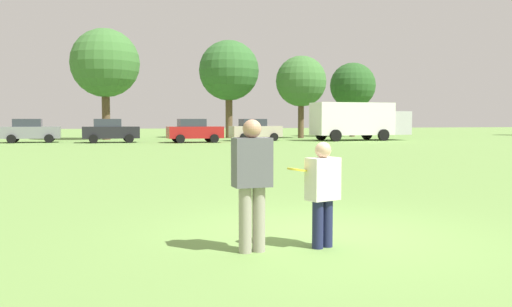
{
  "coord_description": "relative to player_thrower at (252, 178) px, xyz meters",
  "views": [
    {
      "loc": [
        -2.88,
        -7.48,
        1.75
      ],
      "look_at": [
        -0.63,
        1.63,
        1.14
      ],
      "focal_mm": 36.64,
      "sensor_mm": 36.0,
      "label": 1
    }
  ],
  "objects": [
    {
      "name": "ground_plane",
      "position": [
        1.3,
        0.86,
        -0.99
      ],
      "size": [
        197.4,
        197.4,
        0.0
      ],
      "primitive_type": "plane",
      "color": "#6B9347"
    },
    {
      "name": "player_thrower",
      "position": [
        0.0,
        0.0,
        0.0
      ],
      "size": [
        0.51,
        0.32,
        1.76
      ],
      "color": "gray",
      "rests_on": "ground"
    },
    {
      "name": "player_defender",
      "position": [
        0.99,
        0.01,
        -0.18
      ],
      "size": [
        0.5,
        0.39,
        1.45
      ],
      "color": "#1E234C",
      "rests_on": "ground"
    },
    {
      "name": "frisbee",
      "position": [
        0.64,
        0.06,
        0.09
      ],
      "size": [
        0.27,
        0.27,
        0.07
      ],
      "color": "yellow"
    },
    {
      "name": "traffic_cone",
      "position": [
        3.77,
        6.53,
        -0.76
      ],
      "size": [
        0.32,
        0.32,
        0.48
      ],
      "color": "#D8590C",
      "rests_on": "ground"
    },
    {
      "name": "parked_car_mid_left",
      "position": [
        -8.77,
        36.41,
        -0.06
      ],
      "size": [
        4.32,
        2.44,
        1.82
      ],
      "color": "slate",
      "rests_on": "ground"
    },
    {
      "name": "parked_car_center",
      "position": [
        -2.84,
        34.9,
        -0.06
      ],
      "size": [
        4.32,
        2.44,
        1.82
      ],
      "color": "black",
      "rests_on": "ground"
    },
    {
      "name": "parked_car_mid_right",
      "position": [
        3.45,
        33.55,
        -0.06
      ],
      "size": [
        4.32,
        2.44,
        1.82
      ],
      "color": "maroon",
      "rests_on": "ground"
    },
    {
      "name": "parked_car_near_right",
      "position": [
        8.82,
        35.81,
        -0.06
      ],
      "size": [
        4.32,
        2.44,
        1.82
      ],
      "color": "#B7AD99",
      "rests_on": "ground"
    },
    {
      "name": "box_truck",
      "position": [
        17.53,
        34.29,
        0.76
      ],
      "size": [
        8.65,
        3.39,
        3.18
      ],
      "color": "white",
      "rests_on": "ground"
    },
    {
      "name": "tree_east_birch",
      "position": [
        -3.35,
        41.04,
        5.67
      ],
      "size": [
        5.95,
        5.95,
        9.68
      ],
      "color": "brown",
      "rests_on": "ground"
    },
    {
      "name": "tree_east_oak",
      "position": [
        8.01,
        42.98,
        5.45
      ],
      "size": [
        5.76,
        5.76,
        9.36
      ],
      "color": "brown",
      "rests_on": "ground"
    },
    {
      "name": "tree_far_east_pine",
      "position": [
        14.62,
        40.93,
        4.4
      ],
      "size": [
        4.82,
        4.82,
        7.84
      ],
      "color": "brown",
      "rests_on": "ground"
    },
    {
      "name": "tree_far_west_pine",
      "position": [
        21.22,
        43.78,
        4.28
      ],
      "size": [
        4.71,
        4.71,
        7.65
      ],
      "color": "brown",
      "rests_on": "ground"
    }
  ]
}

